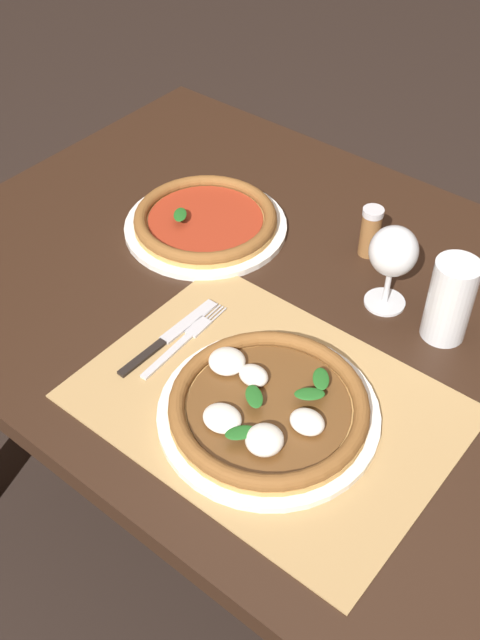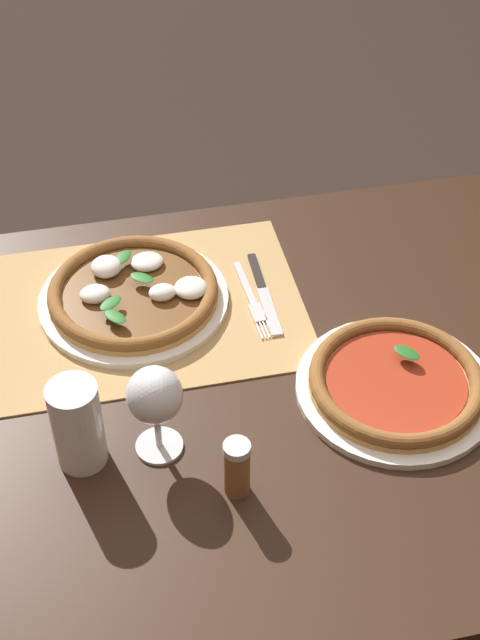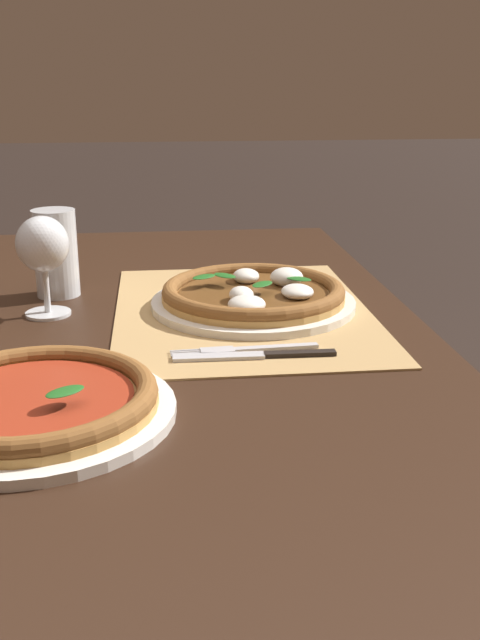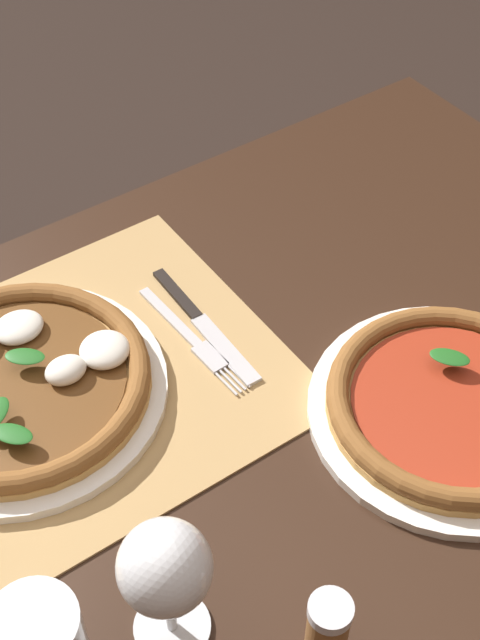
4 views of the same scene
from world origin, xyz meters
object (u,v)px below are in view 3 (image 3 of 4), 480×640
at_px(pizza_near, 254,295).
at_px(wine_glass, 43,248).
at_px(fork, 244,350).
at_px(knife, 254,356).
at_px(pint_glass, 56,255).
at_px(pizza_far, 34,402).

relative_size(pizza_near, wine_glass, 2.09).
height_order(fork, knife, knife).
bearing_deg(knife, pint_glass, 40.76).
bearing_deg(fork, pizza_near, -11.47).
xyz_separation_m(pizza_far, wine_glass, (0.37, 0.03, 0.09)).
bearing_deg(pint_glass, pizza_near, -109.77).
relative_size(pizza_near, pint_glass, 2.24).
bearing_deg(knife, pizza_far, 119.46).
bearing_deg(pizza_far, knife, -60.54).
xyz_separation_m(pizza_far, fork, (0.17, -0.25, -0.01)).
distance_m(pizza_near, pizza_far, 0.47).
bearing_deg(fork, knife, -154.89).
height_order(pizza_far, pint_glass, pint_glass).
bearing_deg(knife, wine_glass, 52.46).
bearing_deg(wine_glass, pizza_far, -174.95).
xyz_separation_m(pizza_far, pint_glass, (0.48, 0.03, 0.05)).
distance_m(fork, knife, 0.03).
relative_size(wine_glass, fork, 0.77).
relative_size(pizza_far, fork, 1.53).
height_order(pizza_far, wine_glass, wine_glass).
bearing_deg(fork, wine_glass, 54.46).
relative_size(pizza_near, knife, 1.51).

